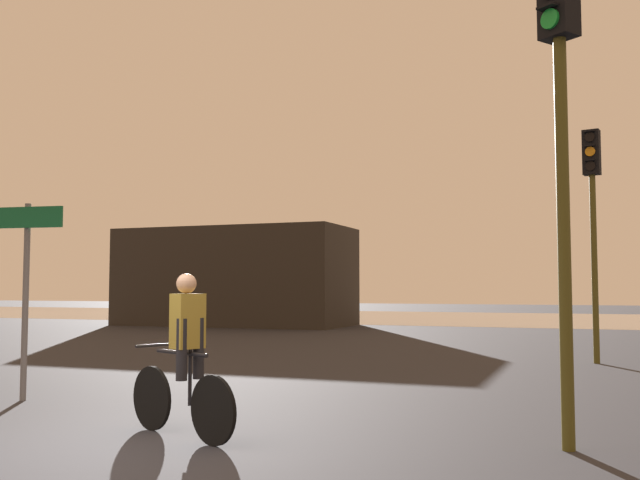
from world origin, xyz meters
name	(u,v)px	position (x,y,z in m)	size (l,w,h in m)	color
ground_plane	(60,459)	(0.00, 0.00, 0.00)	(120.00, 120.00, 0.00)	#28282D
water_strip	(496,318)	(0.00, 30.29, 0.00)	(80.00, 16.00, 0.01)	gray
distant_building	(235,277)	(-8.91, 20.29, 1.91)	(9.09, 4.00, 3.82)	#2D2823
traffic_light_far_right	(593,201)	(4.40, 9.99, 3.20)	(0.36, 0.38, 4.62)	#4C4719
traffic_light_near_right	(560,96)	(4.09, 1.90, 3.27)	(0.40, 0.42, 4.73)	#4C4719
direction_sign_post	(25,271)	(-2.68, 2.38, 1.70)	(1.09, 0.19, 2.60)	slate
cyclist	(185,354)	(0.55, 1.11, 0.82)	(1.58, 0.77, 1.62)	black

